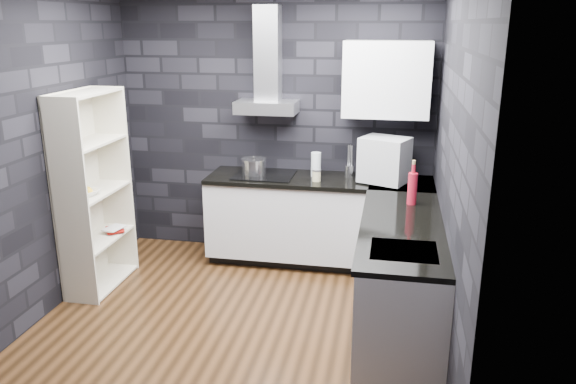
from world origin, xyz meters
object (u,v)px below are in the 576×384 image
(red_bottle, at_px, (412,189))
(fruit_bowl, at_px, (86,192))
(storage_jar, at_px, (316,176))
(appliance_garage, at_px, (385,160))
(pot, at_px, (254,167))
(glass_vase, at_px, (316,164))
(bookshelf, at_px, (94,192))
(utensil_crock, at_px, (349,171))

(red_bottle, bearing_deg, fruit_bowl, -173.48)
(storage_jar, distance_m, appliance_garage, 0.66)
(appliance_garage, bearing_deg, fruit_bowl, -137.87)
(pot, xyz_separation_m, glass_vase, (0.61, 0.07, 0.04))
(storage_jar, bearing_deg, pot, 170.28)
(pot, bearing_deg, red_bottle, -23.58)
(pot, xyz_separation_m, storage_jar, (0.64, -0.11, -0.03))
(storage_jar, distance_m, fruit_bowl, 2.10)
(appliance_garage, height_order, fruit_bowl, appliance_garage)
(bookshelf, bearing_deg, storage_jar, 27.89)
(storage_jar, distance_m, utensil_crock, 0.36)
(pot, distance_m, red_bottle, 1.67)
(red_bottle, bearing_deg, glass_vase, 141.23)
(utensil_crock, height_order, fruit_bowl, utensil_crock)
(storage_jar, xyz_separation_m, bookshelf, (-1.91, -0.74, -0.05))
(red_bottle, distance_m, fruit_bowl, 2.81)
(appliance_garage, relative_size, fruit_bowl, 1.83)
(pot, distance_m, fruit_bowl, 1.60)
(pot, height_order, fruit_bowl, pot)
(pot, xyz_separation_m, bookshelf, (-1.26, -0.85, -0.08))
(storage_jar, relative_size, red_bottle, 0.37)
(storage_jar, relative_size, appliance_garage, 0.24)
(utensil_crock, xyz_separation_m, bookshelf, (-2.20, -0.95, -0.06))
(utensil_crock, bearing_deg, storage_jar, -144.75)
(storage_jar, height_order, red_bottle, red_bottle)
(bookshelf, height_order, fruit_bowl, bookshelf)
(pot, distance_m, storage_jar, 0.65)
(pot, relative_size, red_bottle, 0.89)
(pot, distance_m, glass_vase, 0.62)
(bookshelf, relative_size, fruit_bowl, 7.81)
(appliance_garage, xyz_separation_m, red_bottle, (0.25, -0.61, -0.09))
(storage_jar, relative_size, bookshelf, 0.06)
(red_bottle, xyz_separation_m, fruit_bowl, (-2.79, -0.32, -0.10))
(glass_vase, distance_m, bookshelf, 2.09)
(bookshelf, bearing_deg, red_bottle, 10.48)
(glass_vase, bearing_deg, storage_jar, -80.04)
(utensil_crock, bearing_deg, fruit_bowl, -153.83)
(pot, height_order, utensil_crock, pot)
(red_bottle, bearing_deg, appliance_garage, 112.07)
(pot, height_order, appliance_garage, appliance_garage)
(glass_vase, distance_m, appliance_garage, 0.68)
(storage_jar, bearing_deg, glass_vase, 99.96)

